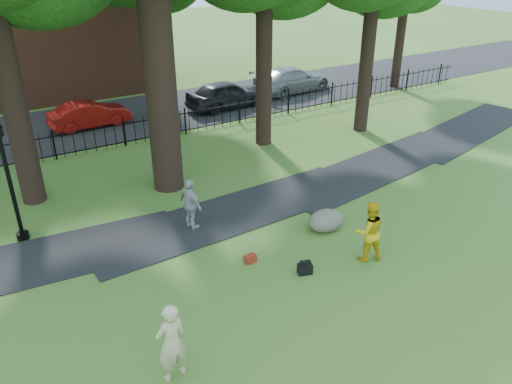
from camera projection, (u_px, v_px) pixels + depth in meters
ground at (272, 282)px, 13.46m from camera, size 120.00×120.00×0.00m
footpath at (233, 214)px, 16.90m from camera, size 36.07×3.85×0.03m
street at (100, 122)px, 25.61m from camera, size 80.00×7.00×0.02m
iron_fence at (124, 133)px, 22.31m from camera, size 44.00×0.04×1.20m
woman at (171, 342)px, 10.13m from camera, size 0.73×0.53×1.87m
man at (369, 231)px, 14.08m from camera, size 1.07×0.94×1.83m
pedestrian at (191, 205)px, 15.65m from camera, size 0.64×1.07×1.70m
boulder at (326, 219)px, 15.86m from camera, size 1.20×0.91×0.69m
lamppost at (10, 185)px, 14.64m from camera, size 0.38×0.38×3.79m
backpack at (305, 269)px, 13.77m from camera, size 0.45×0.36×0.30m
red_bag at (250, 259)px, 14.27m from camera, size 0.35×0.24×0.23m
red_sedan at (89, 115)px, 24.60m from camera, size 3.98×1.62×1.29m
grey_car at (226, 94)px, 27.44m from camera, size 4.63×2.10×1.54m
silver_car at (292, 80)px, 30.44m from camera, size 5.40×2.61×1.52m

